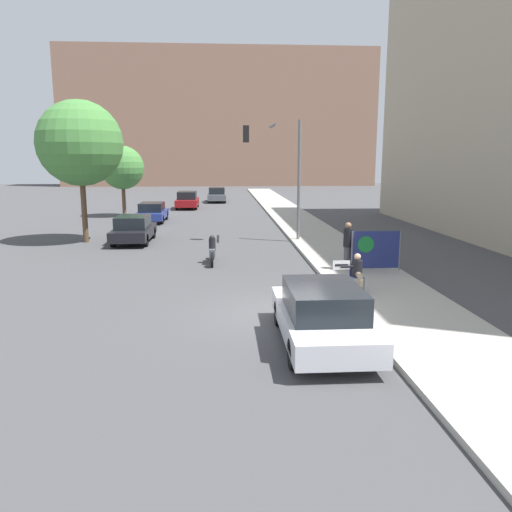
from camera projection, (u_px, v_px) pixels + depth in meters
ground_plane at (281, 314)px, 14.03m from camera, size 160.00×160.00×0.00m
sidewalk_curb at (313, 233)px, 28.94m from camera, size 3.22×90.00×0.15m
building_backdrop_far at (220, 120)px, 86.32m from camera, size 52.00×12.00×22.27m
seated_protester at (357, 271)px, 15.80m from camera, size 1.00×0.77×1.21m
jogger_on_sidewalk at (348, 245)px, 18.90m from camera, size 0.34×0.34×1.81m
protest_banner at (376, 250)px, 18.70m from camera, size 1.89×0.06×1.51m
traffic_light_pole at (280, 160)px, 25.59m from camera, size 2.98×2.75×6.13m
parked_car_curbside at (322, 315)px, 11.60m from camera, size 1.90×4.53×1.44m
car_on_road_nearest at (134, 229)px, 26.08m from camera, size 1.82×4.40×1.41m
car_on_road_midblock at (152, 212)px, 34.81m from camera, size 1.82×4.36×1.36m
car_on_road_distant at (187, 200)px, 44.54m from camera, size 1.87×4.61×1.52m
car_on_road_far_lane at (217, 195)px, 51.46m from camera, size 1.84×4.77×1.51m
motorcycle_on_road at (212, 251)px, 20.86m from camera, size 0.28×2.24×1.18m
street_tree_near_curb at (80, 143)px, 25.37m from camera, size 4.33×4.33×7.27m
street_tree_midblock at (122, 168)px, 37.63m from camera, size 3.26×3.26×5.34m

